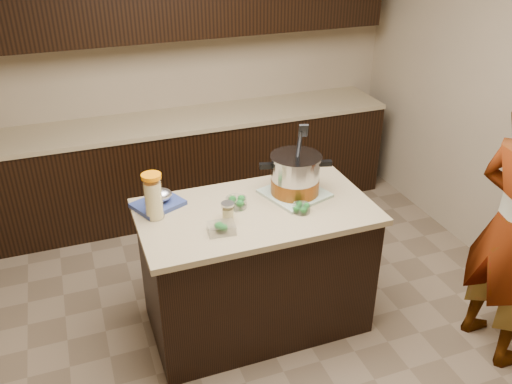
% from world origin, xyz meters
% --- Properties ---
extents(ground_plane, '(4.00, 4.00, 0.00)m').
position_xyz_m(ground_plane, '(0.00, 0.00, 0.00)').
color(ground_plane, brown).
rests_on(ground_plane, ground).
extents(room_shell, '(4.04, 4.04, 2.72)m').
position_xyz_m(room_shell, '(0.00, 0.00, 1.71)').
color(room_shell, tan).
rests_on(room_shell, ground).
extents(back_cabinets, '(3.60, 0.63, 2.33)m').
position_xyz_m(back_cabinets, '(0.00, 1.74, 0.94)').
color(back_cabinets, black).
rests_on(back_cabinets, ground).
extents(island, '(1.46, 0.81, 0.90)m').
position_xyz_m(island, '(0.00, 0.00, 0.45)').
color(island, black).
rests_on(island, ground).
extents(dish_towel, '(0.45, 0.45, 0.02)m').
position_xyz_m(dish_towel, '(0.30, 0.09, 0.91)').
color(dish_towel, '#547D58').
rests_on(dish_towel, island).
extents(stock_pot, '(0.46, 0.40, 0.47)m').
position_xyz_m(stock_pot, '(0.30, 0.09, 1.03)').
color(stock_pot, '#B7B7BC').
rests_on(stock_pot, dish_towel).
extents(lemonade_pitcher, '(0.15, 0.15, 0.29)m').
position_xyz_m(lemonade_pitcher, '(-0.60, 0.12, 1.03)').
color(lemonade_pitcher, '#D4C281').
rests_on(lemonade_pitcher, island).
extents(mason_jar, '(0.10, 0.10, 0.13)m').
position_xyz_m(mason_jar, '(-0.20, -0.07, 0.96)').
color(mason_jar, '#D4C281').
rests_on(mason_jar, island).
extents(broccoli_tub_left, '(0.13, 0.13, 0.06)m').
position_xyz_m(broccoli_tub_left, '(-0.11, 0.07, 0.93)').
color(broccoli_tub_left, silver).
rests_on(broccoli_tub_left, island).
extents(broccoli_tub_right, '(0.14, 0.14, 0.05)m').
position_xyz_m(broccoli_tub_right, '(0.25, -0.13, 0.92)').
color(broccoli_tub_right, silver).
rests_on(broccoli_tub_right, island).
extents(broccoli_tub_rect, '(0.17, 0.13, 0.06)m').
position_xyz_m(broccoli_tub_rect, '(-0.28, -0.18, 0.93)').
color(broccoli_tub_rect, silver).
rests_on(broccoli_tub_rect, island).
extents(blue_tray, '(0.35, 0.33, 0.11)m').
position_xyz_m(blue_tray, '(-0.55, 0.24, 0.94)').
color(blue_tray, navy).
rests_on(blue_tray, island).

